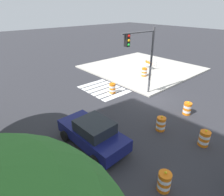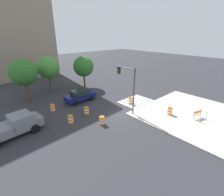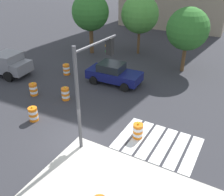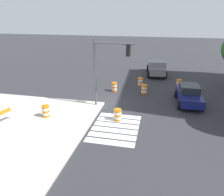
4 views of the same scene
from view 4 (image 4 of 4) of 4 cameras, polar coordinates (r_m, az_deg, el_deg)
The scene contains 12 objects.
ground_plane at distance 19.13m, azimuth -1.99°, elevation -1.58°, with size 120.00×120.00×0.00m, color #2D2D33.
crosswalk_stripes at distance 15.26m, azimuth 0.88°, elevation -7.86°, with size 4.35×3.20×0.02m.
sports_car at distance 20.17m, azimuth 19.64°, elevation 0.86°, with size 4.37×2.27×1.63m.
pickup_truck at distance 28.55m, azimuth 11.69°, elevation 7.82°, with size 5.30×2.71×1.92m.
traffic_barrel_near_corner at distance 16.09m, azimuth 1.49°, elevation -4.45°, with size 0.56×0.56×1.02m.
traffic_barrel_crosswalk_end at distance 22.14m, azimuth 0.59°, elevation 2.95°, with size 0.56×0.56×1.02m.
traffic_barrel_median_near at distance 21.68m, azimuth 8.48°, elevation 2.29°, with size 0.56×0.56×1.02m.
traffic_barrel_median_far at distance 24.04m, azimuth 7.49°, elevation 4.27°, with size 0.56×0.56×1.02m.
traffic_barrel_far_curb at distance 24.27m, azimuth 17.22°, elevation 3.64°, with size 0.56×0.56×1.02m.
traffic_barrel_on_sidewalk at distance 17.09m, azimuth -17.05°, elevation -3.28°, with size 0.56×0.56×1.02m.
construction_barricade at distance 17.48m, azimuth -27.06°, elevation -3.80°, with size 1.39×1.07×1.00m.
traffic_light_pole at distance 17.19m, azimuth -0.97°, elevation 9.47°, with size 0.51×3.28×5.50m.
Camera 4 is at (17.04, 4.43, 7.48)m, focal length 34.69 mm.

